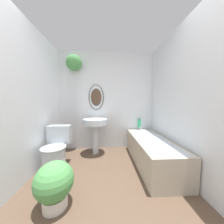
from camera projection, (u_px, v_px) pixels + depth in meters
wall_back at (103, 97)px, 2.81m from camera, size 2.45×0.35×2.40m
wall_left at (21, 100)px, 1.57m from camera, size 0.06×2.47×2.40m
wall_right at (186, 100)px, 1.70m from camera, size 0.06×2.47×2.40m
toilet at (56, 151)px, 1.98m from camera, size 0.41×0.55×0.73m
pedestal_sink at (95, 126)px, 2.53m from camera, size 0.55×0.55×0.89m
bathtub at (151, 151)px, 2.12m from camera, size 0.61×1.52×0.56m
shampoo_bottle at (139, 123)px, 2.77m from camera, size 0.08×0.08×0.22m
potted_plant at (55, 183)px, 1.23m from camera, size 0.41×0.41×0.51m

